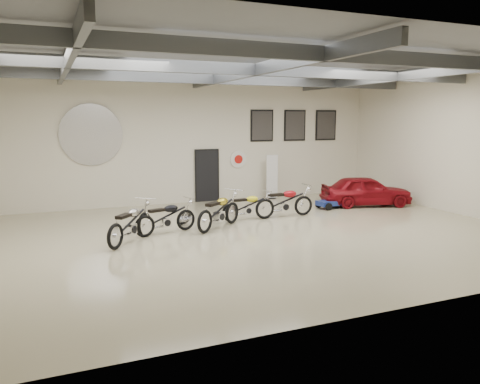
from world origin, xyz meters
name	(u,v)px	position (x,y,z in m)	size (l,w,h in m)	color
floor	(256,234)	(0.00, 0.00, 0.00)	(16.00, 12.00, 0.01)	tan
ceiling	(257,61)	(0.00, 0.00, 5.00)	(16.00, 12.00, 0.01)	slate
back_wall	(194,141)	(0.00, 6.00, 2.50)	(16.00, 0.02, 5.00)	beige
right_wall	(462,144)	(8.00, 0.00, 2.50)	(0.02, 12.00, 5.00)	beige
ceiling_beams	(256,70)	(0.00, 0.00, 4.75)	(15.80, 11.80, 0.32)	#505357
door	(207,176)	(0.50, 5.95, 1.05)	(0.92, 0.08, 2.10)	black
logo_plaque	(91,135)	(-4.00, 5.95, 2.80)	(2.30, 0.06, 1.16)	silver
poster_left	(262,126)	(3.00, 5.96, 3.10)	(1.05, 0.08, 1.35)	black
poster_mid	(295,125)	(4.60, 5.96, 3.10)	(1.05, 0.08, 1.35)	black
poster_right	(326,125)	(6.20, 5.96, 3.10)	(1.05, 0.08, 1.35)	black
oil_sign	(238,159)	(1.90, 5.95, 1.70)	(0.72, 0.10, 0.72)	white
banner_stand	(272,177)	(3.28, 5.50, 0.94)	(0.51, 0.20, 1.88)	white
motorcycle_silver	(130,222)	(-3.56, 0.51, 0.56)	(2.17, 0.67, 1.13)	silver
motorcycle_black	(166,217)	(-2.42, 1.13, 0.52)	(1.99, 0.62, 1.03)	silver
motorcycle_gold	(219,210)	(-0.72, 1.17, 0.57)	(2.20, 0.68, 1.14)	silver
motorcycle_yellow	(248,206)	(0.60, 1.98, 0.49)	(1.87, 0.58, 0.97)	silver
motorcycle_red	(285,201)	(1.95, 1.86, 0.56)	(2.16, 0.67, 1.12)	silver
go_kart	(336,200)	(4.60, 2.63, 0.29)	(1.59, 0.72, 0.58)	navy
vintage_car	(366,191)	(5.95, 2.58, 0.59)	(3.48, 1.40, 1.19)	maroon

